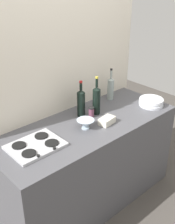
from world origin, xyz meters
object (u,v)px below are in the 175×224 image
object	(u,v)px
stovetop_hob	(36,146)
mixing_bowl	(86,124)
butter_dish	(107,121)
wine_bottle_leftmost	(111,88)
plate_stack	(151,102)
wine_bottle_mid_right	(81,102)
wine_bottle_mid_left	(96,100)
condiment_jar_front	(91,112)

from	to	relation	value
stovetop_hob	mixing_bowl	xyz separation A→B (m)	(0.49, -0.05, 0.03)
butter_dish	wine_bottle_leftmost	bearing A→B (deg)	40.18
plate_stack	wine_bottle_leftmost	distance (m)	0.44
wine_bottle_mid_right	mixing_bowl	size ratio (longest dim) A/B	2.24
wine_bottle_mid_right	butter_dish	xyz separation A→B (m)	(0.06, -0.28, -0.11)
stovetop_hob	wine_bottle_leftmost	world-z (taller)	wine_bottle_leftmost
plate_stack	wine_bottle_leftmost	world-z (taller)	wine_bottle_leftmost
wine_bottle_mid_left	stovetop_hob	bearing A→B (deg)	-172.61
wine_bottle_leftmost	wine_bottle_mid_right	world-z (taller)	wine_bottle_mid_right
wine_bottle_mid_right	condiment_jar_front	world-z (taller)	wine_bottle_mid_right
wine_bottle_mid_left	mixing_bowl	size ratio (longest dim) A/B	2.40
wine_bottle_mid_left	wine_bottle_mid_right	bearing A→B (deg)	154.25
plate_stack	butter_dish	bearing A→B (deg)	176.23
wine_bottle_mid_left	wine_bottle_mid_right	xyz separation A→B (m)	(-0.14, 0.07, -0.01)
mixing_bowl	butter_dish	distance (m)	0.21
wine_bottle_leftmost	mixing_bowl	xyz separation A→B (m)	(-0.61, -0.28, -0.08)
plate_stack	condiment_jar_front	xyz separation A→B (m)	(-0.62, 0.23, 0.01)
butter_dish	condiment_jar_front	bearing A→B (deg)	94.66
wine_bottle_leftmost	mixing_bowl	distance (m)	0.68
mixing_bowl	wine_bottle_mid_right	bearing A→B (deg)	57.38
plate_stack	mixing_bowl	size ratio (longest dim) A/B	1.60
butter_dish	condiment_jar_front	distance (m)	0.19
wine_bottle_leftmost	condiment_jar_front	world-z (taller)	wine_bottle_leftmost
stovetop_hob	wine_bottle_leftmost	distance (m)	1.13
mixing_bowl	condiment_jar_front	bearing A→B (deg)	33.55
plate_stack	butter_dish	distance (m)	0.61
plate_stack	wine_bottle_mid_left	bearing A→B (deg)	154.75
condiment_jar_front	wine_bottle_mid_left	bearing A→B (deg)	14.77
wine_bottle_leftmost	wine_bottle_mid_right	distance (m)	0.48
stovetop_hob	plate_stack	size ratio (longest dim) A/B	1.67
plate_stack	mixing_bowl	world-z (taller)	mixing_bowl
wine_bottle_mid_right	plate_stack	bearing A→B (deg)	-25.35
plate_stack	wine_bottle_leftmost	bearing A→B (deg)	116.27
wine_bottle_leftmost	wine_bottle_mid_right	xyz separation A→B (m)	(-0.48, -0.07, 0.01)
wine_bottle_mid_right	mixing_bowl	xyz separation A→B (m)	(-0.14, -0.21, -0.09)
plate_stack	butter_dish	xyz separation A→B (m)	(-0.61, 0.04, -0.01)
wine_bottle_mid_left	condiment_jar_front	bearing A→B (deg)	-165.23
wine_bottle_mid_right	butter_dish	size ratio (longest dim) A/B	2.30
stovetop_hob	wine_bottle_mid_left	world-z (taller)	wine_bottle_mid_left
wine_bottle_mid_left	butter_dish	size ratio (longest dim) A/B	2.46
mixing_bowl	condiment_jar_front	size ratio (longest dim) A/B	1.54
stovetop_hob	wine_bottle_mid_right	size ratio (longest dim) A/B	1.20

